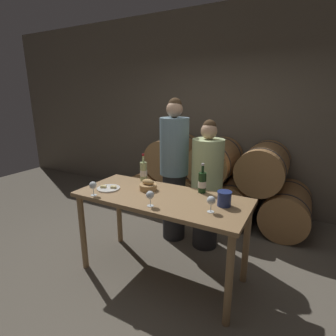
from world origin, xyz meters
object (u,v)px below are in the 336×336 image
(person_right, at_px, (207,186))
(tasting_table, at_px, (161,207))
(cheese_plate, at_px, (109,188))
(wine_glass_left, at_px, (150,195))
(person_left, at_px, (174,171))
(wine_bottle_white, at_px, (144,171))
(wine_glass_center, at_px, (211,201))
(blue_crock, at_px, (224,198))
(wine_glass_far_left, at_px, (93,186))
(wine_bottle_red, at_px, (202,182))
(bread_basket, at_px, (148,186))

(person_right, bearing_deg, tasting_table, -105.23)
(cheese_plate, distance_m, wine_glass_left, 0.65)
(person_right, distance_m, cheese_plate, 1.16)
(person_left, height_order, cheese_plate, person_left)
(wine_bottle_white, distance_m, cheese_plate, 0.46)
(person_left, height_order, wine_glass_center, person_left)
(person_right, bearing_deg, wine_bottle_white, -145.66)
(cheese_plate, bearing_deg, blue_crock, 7.65)
(person_left, bearing_deg, wine_glass_far_left, -108.64)
(tasting_table, distance_m, wine_glass_left, 0.34)
(person_right, relative_size, wine_bottle_red, 5.19)
(wine_glass_far_left, xyz_separation_m, wine_glass_center, (1.15, 0.19, 0.00))
(bread_basket, height_order, wine_glass_far_left, wine_glass_far_left)
(blue_crock, bearing_deg, person_right, 121.19)
(wine_glass_far_left, xyz_separation_m, wine_glass_left, (0.63, 0.05, 0.00))
(wine_bottle_red, height_order, wine_glass_far_left, wine_bottle_red)
(blue_crock, bearing_deg, tasting_table, -173.86)
(bread_basket, bearing_deg, blue_crock, -0.97)
(tasting_table, distance_m, wine_glass_far_left, 0.70)
(wine_bottle_white, bearing_deg, bread_basket, -48.27)
(bread_basket, relative_size, cheese_plate, 0.74)
(tasting_table, bearing_deg, person_left, 107.68)
(tasting_table, bearing_deg, wine_bottle_white, 142.25)
(wine_glass_far_left, distance_m, wine_glass_center, 1.16)
(blue_crock, distance_m, bread_basket, 0.82)
(cheese_plate, xyz_separation_m, wine_glass_left, (0.62, -0.16, 0.09))
(bread_basket, height_order, cheese_plate, bread_basket)
(bread_basket, xyz_separation_m, wine_glass_far_left, (-0.39, -0.39, 0.06))
(tasting_table, xyz_separation_m, blue_crock, (0.62, 0.07, 0.19))
(wine_bottle_red, bearing_deg, wine_glass_center, -59.48)
(blue_crock, bearing_deg, bread_basket, 179.03)
(wine_glass_far_left, distance_m, wine_glass_left, 0.63)
(wine_glass_far_left, bearing_deg, wine_glass_left, 4.43)
(person_right, xyz_separation_m, wine_glass_center, (0.35, -0.86, 0.20))
(wine_bottle_white, distance_m, bread_basket, 0.33)
(wine_bottle_red, relative_size, wine_glass_far_left, 2.14)
(wine_bottle_red, distance_m, wine_glass_far_left, 1.09)
(tasting_table, height_order, cheese_plate, cheese_plate)
(person_right, xyz_separation_m, cheese_plate, (-0.79, -0.84, 0.11))
(wine_glass_center, bearing_deg, wine_glass_left, -164.79)
(person_left, distance_m, person_right, 0.46)
(wine_bottle_red, height_order, cheese_plate, wine_bottle_red)
(person_right, height_order, blue_crock, person_right)
(wine_bottle_red, xyz_separation_m, wine_bottle_white, (-0.74, 0.04, 0.00))
(wine_glass_far_left, bearing_deg, bread_basket, 44.46)
(person_left, height_order, blue_crock, person_left)
(wine_bottle_white, xyz_separation_m, wine_glass_center, (0.97, -0.44, -0.01))
(person_right, relative_size, blue_crock, 11.75)
(person_right, xyz_separation_m, wine_bottle_red, (0.12, -0.46, 0.20))
(wine_bottle_red, height_order, bread_basket, wine_bottle_red)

